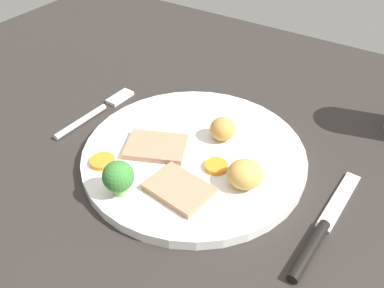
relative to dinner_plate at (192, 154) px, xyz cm
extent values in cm
cube|color=#2B2623|center=(0.32, 2.86, -2.50)|extent=(120.00, 84.00, 3.60)
cylinder|color=white|center=(0.00, 0.00, 0.00)|extent=(29.11, 29.11, 1.40)
cube|color=tan|center=(-4.02, -2.41, 1.10)|extent=(9.27, 8.21, 0.80)
cube|color=tan|center=(2.81, -7.06, 1.10)|extent=(7.81, 6.10, 0.80)
ellipsoid|color=#BC8C42|center=(2.08, 4.31, 2.26)|extent=(3.57, 3.52, 3.13)
ellipsoid|color=tan|center=(8.64, -1.91, 2.33)|extent=(5.89, 5.84, 3.27)
cylinder|color=orange|center=(4.42, -1.25, 1.00)|extent=(2.94, 2.94, 0.59)
cylinder|color=orange|center=(-8.01, -8.27, 0.99)|extent=(3.12, 3.12, 0.58)
cylinder|color=#8CB766|center=(-2.69, -10.98, 1.39)|extent=(1.49, 1.49, 1.39)
sphere|color=#387A33|center=(-2.69, -10.98, 3.36)|extent=(3.63, 3.63, 3.63)
cylinder|color=silver|center=(-17.84, -2.51, -0.25)|extent=(1.29, 9.53, 0.90)
cube|color=silver|center=(-17.50, 5.73, -0.40)|extent=(2.18, 4.58, 0.60)
cylinder|color=black|center=(18.39, -6.01, -0.10)|extent=(1.57, 8.54, 1.20)
cube|color=silver|center=(18.79, 2.98, -0.50)|extent=(2.16, 10.56, 0.40)
camera|label=1|loc=(22.09, -33.89, 34.80)|focal=37.91mm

